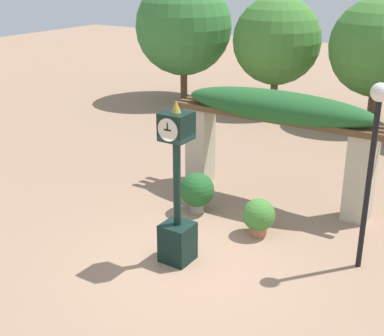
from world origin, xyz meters
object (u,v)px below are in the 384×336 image
potted_plant_near_left (259,216)px  potted_plant_near_right (197,191)px  pedestal_clock (177,200)px  lamp_post (374,140)px

potted_plant_near_left → potted_plant_near_right: potted_plant_near_right is taller
pedestal_clock → lamp_post: lamp_post is taller
potted_plant_near_left → potted_plant_near_right: 1.67m
lamp_post → pedestal_clock: bearing=-150.9°
pedestal_clock → lamp_post: 3.60m
potted_plant_near_right → lamp_post: 4.27m
lamp_post → potted_plant_near_left: bearing=177.4°
potted_plant_near_left → lamp_post: lamp_post is taller
potted_plant_near_left → potted_plant_near_right: size_ratio=0.85×
pedestal_clock → lamp_post: size_ratio=0.90×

